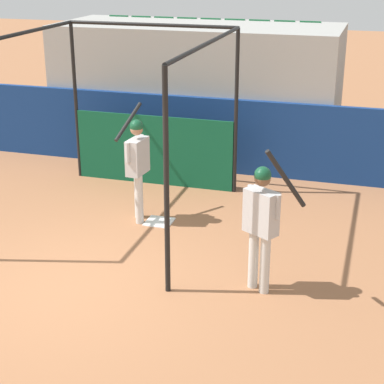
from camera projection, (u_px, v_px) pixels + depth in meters
ground_plane at (67, 284)px, 8.63m from camera, size 60.00×60.00×0.00m
outfield_wall at (181, 132)px, 12.93m from camera, size 24.00×0.12×1.50m
bleacher_section at (198, 89)px, 13.83m from camera, size 5.95×2.40×2.78m
batting_cage at (138, 127)px, 11.17m from camera, size 3.20×3.91×3.00m
home_plate at (159, 222)px, 10.58m from camera, size 0.44×0.44×0.02m
player_batter at (137, 161)px, 10.31m from camera, size 0.51×0.92×1.85m
player_waiting at (262, 218)px, 8.13m from camera, size 0.82×0.59×2.05m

